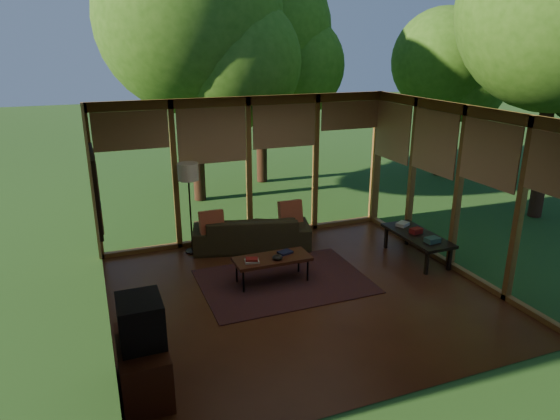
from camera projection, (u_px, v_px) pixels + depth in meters
name	position (u px, v px, depth m)	size (l,w,h in m)	color
floor	(301.00, 294.00, 7.54)	(5.50, 5.50, 0.00)	#572B17
ceiling	(304.00, 114.00, 6.68)	(5.50, 5.50, 0.00)	silver
wall_left	(99.00, 234.00, 6.16)	(0.04, 5.00, 2.70)	beige
wall_front	(405.00, 284.00, 4.90)	(5.50, 0.04, 2.70)	beige
window_wall_back	(249.00, 170.00, 9.32)	(5.50, 0.12, 2.70)	brown
window_wall_right	(458.00, 190.00, 8.05)	(0.12, 5.00, 2.70)	brown
exterior_lawn	(420.00, 153.00, 17.36)	(40.00, 40.00, 0.00)	#264F1D
tree_nw	(190.00, 20.00, 10.87)	(4.13, 4.13, 6.16)	#382014
tree_ne	(259.00, 31.00, 12.57)	(3.65, 3.65, 5.73)	#382014
tree_far	(444.00, 61.00, 13.34)	(2.77, 2.77, 4.55)	#382014
rug	(284.00, 281.00, 7.92)	(2.59, 1.84, 0.01)	maroon
sofa	(252.00, 232.00, 9.16)	(2.12, 0.83, 0.62)	#322D19
pillow_left	(212.00, 223.00, 8.77)	(0.43, 0.14, 0.43)	maroon
pillow_right	(290.00, 213.00, 9.28)	(0.44, 0.15, 0.44)	maroon
ct_book_lower	(252.00, 261.00, 7.60)	(0.21, 0.16, 0.03)	#B2ADA1
ct_book_upper	(252.00, 259.00, 7.59)	(0.18, 0.14, 0.03)	maroon
ct_book_side	(285.00, 252.00, 7.92)	(0.21, 0.16, 0.03)	black
ct_bowl	(277.00, 257.00, 7.69)	(0.16, 0.16, 0.07)	black
media_cabinet	(143.00, 366.00, 5.35)	(0.50, 1.00, 0.60)	#4B2214
television	(141.00, 321.00, 5.19)	(0.45, 0.55, 0.50)	black
console_book_a	(432.00, 240.00, 8.27)	(0.23, 0.17, 0.08)	#30544A
console_book_b	(416.00, 231.00, 8.67)	(0.20, 0.14, 0.09)	maroon
console_book_c	(403.00, 224.00, 9.03)	(0.23, 0.17, 0.06)	#B2ADA1
floor_lamp	(188.00, 177.00, 8.61)	(0.36, 0.36, 1.65)	black
coffee_table	(272.00, 259.00, 7.78)	(1.20, 0.50, 0.43)	#4B2214
side_console	(417.00, 237.00, 8.66)	(0.60, 1.40, 0.46)	black
wall_painting	(96.00, 189.00, 7.35)	(0.06, 1.35, 1.15)	black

